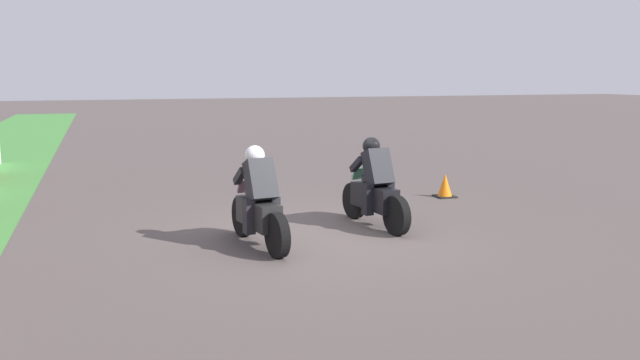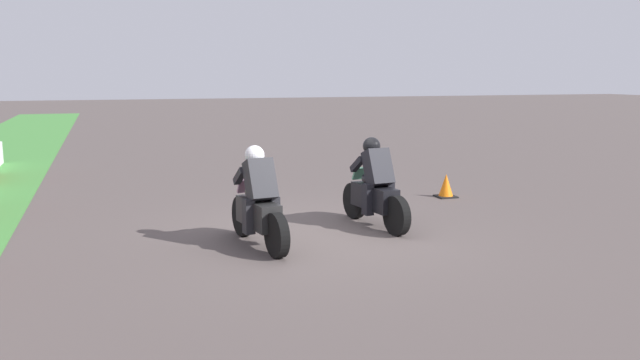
% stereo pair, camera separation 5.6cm
% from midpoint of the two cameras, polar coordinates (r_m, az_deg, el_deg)
% --- Properties ---
extents(ground_plane, '(120.00, 120.00, 0.00)m').
position_cam_midpoint_polar(ground_plane, '(10.47, -0.12, -4.87)').
color(ground_plane, '#524845').
extents(rider_lane_a, '(2.04, 0.58, 1.51)m').
position_cam_midpoint_polar(rider_lane_a, '(11.00, 4.66, -0.88)').
color(rider_lane_a, black).
rests_on(rider_lane_a, ground_plane).
extents(rider_lane_b, '(2.04, 0.59, 1.51)m').
position_cam_midpoint_polar(rider_lane_b, '(9.74, -5.56, -2.22)').
color(rider_lane_b, black).
rests_on(rider_lane_b, ground_plane).
extents(traffic_cone, '(0.40, 0.40, 0.49)m').
position_cam_midpoint_polar(traffic_cone, '(13.89, 10.78, -0.56)').
color(traffic_cone, black).
rests_on(traffic_cone, ground_plane).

